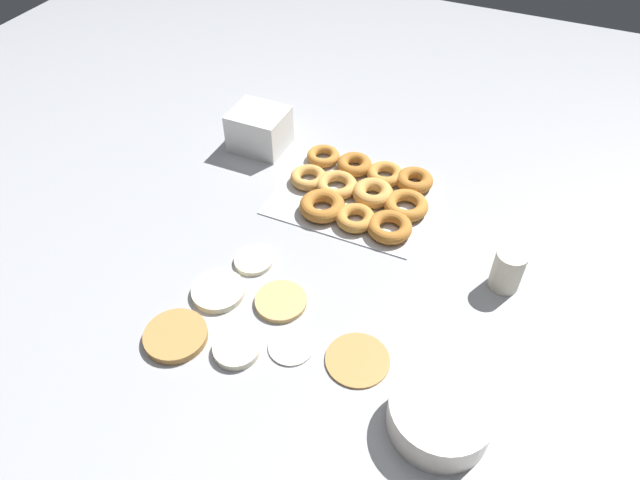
# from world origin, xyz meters

# --- Properties ---
(ground_plane) EXTENTS (3.00, 3.00, 0.00)m
(ground_plane) POSITION_xyz_m (0.00, 0.00, 0.00)
(ground_plane) COLOR #9EA0A5
(pancake_0) EXTENTS (0.12, 0.12, 0.01)m
(pancake_0) POSITION_xyz_m (-0.17, 0.14, 0.00)
(pancake_0) COLOR #B27F42
(pancake_0) RESTS_ON ground_plane
(pancake_1) EXTENTS (0.12, 0.12, 0.02)m
(pancake_1) POSITION_xyz_m (0.16, 0.23, 0.01)
(pancake_1) COLOR #B27F42
(pancake_1) RESTS_ON ground_plane
(pancake_2) EXTENTS (0.08, 0.08, 0.01)m
(pancake_2) POSITION_xyz_m (0.12, -0.00, 0.01)
(pancake_2) COLOR beige
(pancake_2) RESTS_ON ground_plane
(pancake_3) EXTENTS (0.11, 0.11, 0.01)m
(pancake_3) POSITION_xyz_m (0.14, 0.10, 0.01)
(pancake_3) COLOR beige
(pancake_3) RESTS_ON ground_plane
(pancake_4) EXTENTS (0.09, 0.09, 0.01)m
(pancake_4) POSITION_xyz_m (-0.05, 0.16, 0.00)
(pancake_4) COLOR silver
(pancake_4) RESTS_ON ground_plane
(pancake_5) EXTENTS (0.09, 0.09, 0.02)m
(pancake_5) POSITION_xyz_m (0.04, 0.21, 0.01)
(pancake_5) COLOR beige
(pancake_5) RESTS_ON ground_plane
(pancake_6) EXTENTS (0.10, 0.10, 0.01)m
(pancake_6) POSITION_xyz_m (0.02, 0.07, 0.01)
(pancake_6) COLOR tan
(pancake_6) RESTS_ON ground_plane
(donut_tray) EXTENTS (0.36, 0.30, 0.04)m
(donut_tray) POSITION_xyz_m (-0.01, -0.29, 0.02)
(donut_tray) COLOR silver
(donut_tray) RESTS_ON ground_plane
(batter_bowl) EXTENTS (0.17, 0.17, 0.06)m
(batter_bowl) POSITION_xyz_m (-0.33, 0.20, 0.03)
(batter_bowl) COLOR silver
(batter_bowl) RESTS_ON ground_plane
(container_stack) EXTENTS (0.14, 0.12, 0.10)m
(container_stack) POSITION_xyz_m (0.31, -0.38, 0.05)
(container_stack) COLOR white
(container_stack) RESTS_ON ground_plane
(paper_cup) EXTENTS (0.06, 0.06, 0.09)m
(paper_cup) POSITION_xyz_m (-0.37, -0.15, 0.05)
(paper_cup) COLOR beige
(paper_cup) RESTS_ON ground_plane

